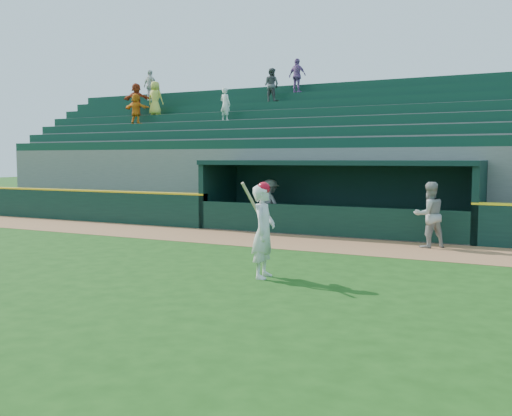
# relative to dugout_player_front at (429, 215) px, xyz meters

# --- Properties ---
(ground) EXTENTS (120.00, 120.00, 0.00)m
(ground) POSITION_rel_dugout_player_front_xyz_m (-3.48, -5.57, -0.93)
(ground) COLOR #194310
(ground) RESTS_ON ground
(warning_track) EXTENTS (40.00, 3.00, 0.01)m
(warning_track) POSITION_rel_dugout_player_front_xyz_m (-3.48, -0.67, -0.93)
(warning_track) COLOR #98643C
(warning_track) RESTS_ON ground
(field_wall_left) EXTENTS (15.50, 0.30, 1.20)m
(field_wall_left) POSITION_rel_dugout_player_front_xyz_m (-15.73, 0.98, -0.33)
(field_wall_left) COLOR black
(field_wall_left) RESTS_ON ground
(wall_stripe_left) EXTENTS (15.50, 0.32, 0.06)m
(wall_stripe_left) POSITION_rel_dugout_player_front_xyz_m (-15.73, 0.98, 0.30)
(wall_stripe_left) COLOR gold
(wall_stripe_left) RESTS_ON field_wall_left
(dugout_player_front) EXTENTS (1.15, 1.11, 1.87)m
(dugout_player_front) POSITION_rel_dugout_player_front_xyz_m (0.00, 0.00, 0.00)
(dugout_player_front) COLOR #9C9C97
(dugout_player_front) RESTS_ON ground
(dugout_player_inside) EXTENTS (1.31, 1.07, 1.77)m
(dugout_player_inside) POSITION_rel_dugout_player_front_xyz_m (-5.97, 2.18, -0.05)
(dugout_player_inside) COLOR #9E9E99
(dugout_player_inside) RESTS_ON ground
(dugout) EXTENTS (9.40, 2.80, 2.46)m
(dugout) POSITION_rel_dugout_player_front_xyz_m (-3.48, 2.43, 0.42)
(dugout) COLOR slate
(dugout) RESTS_ON ground
(stands) EXTENTS (34.50, 6.25, 7.51)m
(stands) POSITION_rel_dugout_player_front_xyz_m (-3.50, 7.00, 1.47)
(stands) COLOR slate
(stands) RESTS_ON ground
(batter_at_plate) EXTENTS (0.60, 0.85, 2.04)m
(batter_at_plate) POSITION_rel_dugout_player_front_xyz_m (-2.41, -5.77, 0.08)
(batter_at_plate) COLOR silver
(batter_at_plate) RESTS_ON ground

